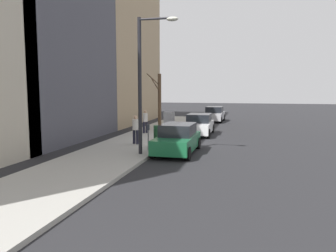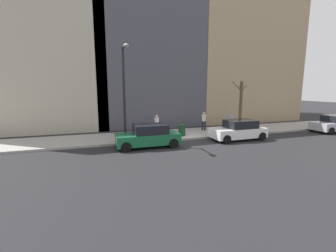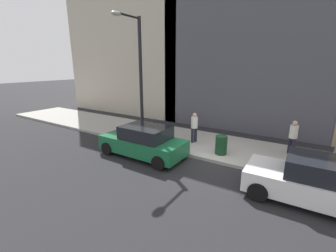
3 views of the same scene
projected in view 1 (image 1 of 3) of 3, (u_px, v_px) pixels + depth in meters
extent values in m
plane|color=#232326|center=(171.00, 143.00, 20.06)|extent=(120.00, 120.00, 0.00)
cube|color=#9E9B93|center=(140.00, 141.00, 20.52)|extent=(4.00, 36.00, 0.15)
cube|color=#B7B7BC|center=(214.00, 116.00, 33.58)|extent=(1.91, 4.24, 0.70)
cube|color=black|center=(215.00, 110.00, 33.70)|extent=(1.66, 2.24, 0.60)
cylinder|color=black|center=(221.00, 120.00, 31.90)|extent=(0.24, 0.65, 0.64)
cylinder|color=black|center=(204.00, 119.00, 32.34)|extent=(0.24, 0.65, 0.64)
cylinder|color=black|center=(224.00, 117.00, 34.88)|extent=(0.24, 0.65, 0.64)
cylinder|color=black|center=(208.00, 117.00, 35.32)|extent=(0.24, 0.65, 0.64)
cube|color=white|center=(199.00, 127.00, 23.67)|extent=(1.85, 4.22, 0.70)
cube|color=black|center=(199.00, 118.00, 23.79)|extent=(1.63, 2.22, 0.60)
cylinder|color=black|center=(208.00, 134.00, 22.01)|extent=(0.23, 0.64, 0.64)
cylinder|color=black|center=(183.00, 133.00, 22.39)|extent=(0.23, 0.64, 0.64)
cylinder|color=black|center=(213.00, 128.00, 25.01)|extent=(0.23, 0.64, 0.64)
cylinder|color=black|center=(191.00, 128.00, 25.39)|extent=(0.23, 0.64, 0.64)
cube|color=#196038|center=(177.00, 142.00, 16.87)|extent=(1.83, 4.21, 0.70)
cube|color=black|center=(178.00, 129.00, 16.99)|extent=(1.61, 2.21, 0.60)
cylinder|color=black|center=(188.00, 154.00, 15.20)|extent=(0.22, 0.64, 0.64)
cylinder|color=black|center=(153.00, 152.00, 15.61)|extent=(0.22, 0.64, 0.64)
cylinder|color=black|center=(198.00, 143.00, 18.19)|extent=(0.22, 0.64, 0.64)
cylinder|color=black|center=(168.00, 142.00, 18.60)|extent=(0.22, 0.64, 0.64)
cylinder|color=slate|center=(148.00, 140.00, 16.92)|extent=(0.07, 0.07, 1.05)
cube|color=#2D333D|center=(148.00, 127.00, 16.84)|extent=(0.14, 0.10, 0.30)
cube|color=#A8A399|center=(169.00, 129.00, 25.09)|extent=(0.83, 0.61, 0.18)
cube|color=#939399|center=(169.00, 120.00, 25.01)|extent=(0.75, 0.55, 1.25)
cylinder|color=black|center=(140.00, 87.00, 15.69)|extent=(0.18, 0.18, 6.50)
cylinder|color=black|center=(156.00, 19.00, 15.15)|extent=(1.60, 0.10, 0.10)
ellipsoid|color=beige|center=(172.00, 19.00, 14.97)|extent=(0.56, 0.32, 0.20)
cylinder|color=brown|center=(160.00, 101.00, 27.12)|extent=(0.28, 0.28, 4.41)
cylinder|color=brown|center=(159.00, 82.00, 27.32)|extent=(0.31, 0.77, 0.77)
cylinder|color=brown|center=(153.00, 79.00, 26.88)|extent=(1.04, 0.45, 1.02)
cylinder|color=brown|center=(155.00, 85.00, 27.24)|extent=(0.85, 0.46, 1.09)
cylinder|color=#14381E|center=(158.00, 133.00, 20.46)|extent=(0.56, 0.56, 0.90)
cylinder|color=#1E1E2D|center=(144.00, 127.00, 23.55)|extent=(0.16, 0.16, 0.82)
cylinder|color=#1E1E2D|center=(147.00, 127.00, 23.69)|extent=(0.16, 0.16, 0.82)
cylinder|color=silver|center=(145.00, 117.00, 23.54)|extent=(0.36, 0.36, 0.62)
sphere|color=tan|center=(145.00, 112.00, 23.49)|extent=(0.22, 0.22, 0.22)
cylinder|color=#1E1E2D|center=(137.00, 137.00, 18.81)|extent=(0.16, 0.16, 0.82)
cylinder|color=#1E1E2D|center=(134.00, 137.00, 18.94)|extent=(0.16, 0.16, 0.82)
cylinder|color=silver|center=(136.00, 125.00, 18.79)|extent=(0.36, 0.36, 0.62)
sphere|color=tan|center=(135.00, 117.00, 18.75)|extent=(0.22, 0.22, 0.22)
cube|color=tan|center=(81.00, 46.00, 32.95)|extent=(12.98, 12.98, 15.27)
cube|color=#4C4C56|center=(5.00, 21.00, 21.22)|extent=(10.85, 10.85, 15.34)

